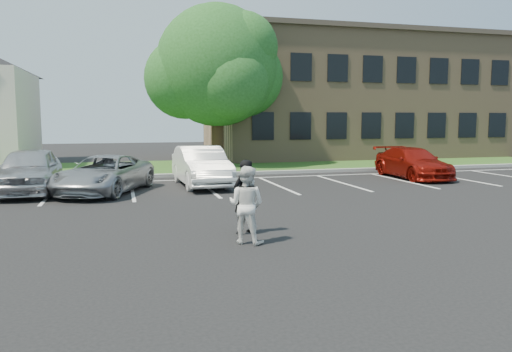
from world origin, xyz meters
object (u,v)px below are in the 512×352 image
at_px(man_black_suit, 244,197).
at_px(car_white_sedan, 201,166).
at_px(car_silver_west, 29,170).
at_px(tree, 218,69).
at_px(car_silver_minivan, 104,174).
at_px(car_red_compact, 413,163).
at_px(man_white_shirt, 246,205).
at_px(office_building, 367,97).

height_order(man_black_suit, car_white_sedan, man_black_suit).
relative_size(man_black_suit, car_silver_west, 0.36).
distance_m(tree, car_silver_minivan, 11.68).
bearing_deg(car_silver_minivan, man_black_suit, -42.60).
xyz_separation_m(man_black_suit, car_red_compact, (9.85, 8.47, -0.19)).
bearing_deg(man_white_shirt, car_silver_minivan, -31.60).
xyz_separation_m(office_building, man_white_shirt, (-14.64, -22.55, -3.33)).
relative_size(office_building, tree, 2.55).
bearing_deg(car_silver_minivan, car_red_compact, 28.11).
bearing_deg(office_building, man_black_suit, -123.72).
xyz_separation_m(tree, man_black_suit, (-2.61, -16.33, -4.49)).
bearing_deg(car_red_compact, car_silver_minivan, -173.26).
height_order(office_building, man_white_shirt, office_building).
bearing_deg(office_building, man_white_shirt, -122.99).
height_order(office_building, car_white_sedan, office_building).
xyz_separation_m(car_silver_minivan, car_red_compact, (13.13, 1.07, 0.00)).
xyz_separation_m(car_white_sedan, car_red_compact, (9.50, 0.10, -0.10)).
xyz_separation_m(man_white_shirt, car_silver_west, (-5.67, 8.94, -0.01)).
distance_m(office_building, tree, 13.06).
bearing_deg(car_red_compact, office_building, 72.79).
distance_m(office_building, man_white_shirt, 27.10).
distance_m(man_white_shirt, car_white_sedan, 9.27).
bearing_deg(man_black_suit, car_red_compact, -168.96).
distance_m(car_silver_minivan, car_red_compact, 13.18).
height_order(tree, man_white_shirt, tree).
bearing_deg(man_black_suit, office_building, -153.39).
bearing_deg(man_white_shirt, office_building, -85.17).
bearing_deg(car_silver_minivan, office_building, 62.23).
height_order(tree, man_black_suit, tree).
relative_size(man_white_shirt, car_silver_west, 0.35).
height_order(car_silver_minivan, car_red_compact, car_red_compact).
relative_size(car_silver_minivan, car_white_sedan, 1.02).
distance_m(office_building, car_white_sedan, 19.68).
bearing_deg(car_red_compact, car_silver_west, -176.42).
distance_m(man_white_shirt, car_red_compact, 13.71).
relative_size(car_silver_west, car_silver_minivan, 1.00).
bearing_deg(man_white_shirt, car_red_compact, -99.16).
bearing_deg(car_white_sedan, man_white_shirt, -95.85).
height_order(man_white_shirt, car_white_sedan, man_white_shirt).
height_order(man_white_shirt, car_red_compact, man_white_shirt).
bearing_deg(car_red_compact, car_white_sedan, -177.35).
xyz_separation_m(tree, man_white_shirt, (-2.79, -17.21, -4.52)).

